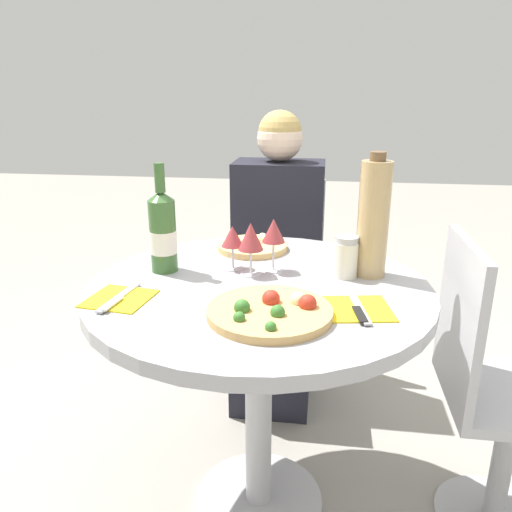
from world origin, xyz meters
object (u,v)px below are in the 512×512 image
chair_behind_diner (279,282)px  chair_empty_side (491,396)px  wine_bottle (163,232)px  tall_carafe (373,219)px  pizza_large (271,311)px  seated_diner (276,274)px  dining_table (259,327)px

chair_behind_diner → chair_empty_side: same height
chair_behind_diner → wine_bottle: bearing=70.8°
tall_carafe → pizza_large: bearing=-128.3°
chair_empty_side → pizza_large: chair_empty_side is taller
seated_diner → chair_empty_side: bearing=136.3°
chair_empty_side → tall_carafe: tall_carafe is taller
seated_diner → tall_carafe: seated_diner is taller
chair_empty_side → seated_diner: bearing=-133.7°
pizza_large → wine_bottle: wine_bottle is taller
chair_empty_side → pizza_large: (-0.60, -0.23, 0.33)m
seated_diner → wine_bottle: (-0.26, -0.61, 0.34)m
dining_table → chair_empty_side: 0.68m
wine_bottle → tall_carafe: bearing=4.4°
dining_table → pizza_large: 0.25m
dining_table → wine_bottle: bearing=166.4°
seated_diner → tall_carafe: 0.76m
chair_empty_side → wine_bottle: wine_bottle is taller
pizza_large → tall_carafe: 0.42m
chair_empty_side → tall_carafe: bearing=-102.3°
chair_behind_diner → seated_diner: seated_diner is taller
wine_bottle → seated_diner: bearing=66.7°
seated_diner → pizza_large: seated_diner is taller
dining_table → seated_diner: (-0.02, 0.68, -0.10)m
chair_behind_diner → seated_diner: 0.17m
chair_empty_side → pizza_large: bearing=-68.6°
seated_diner → dining_table: bearing=91.7°
chair_empty_side → chair_behind_diner: bearing=-139.5°
pizza_large → wine_bottle: bearing=142.0°
seated_diner → pizza_large: bearing=94.9°
chair_behind_diner → tall_carafe: 0.91m
dining_table → wine_bottle: size_ratio=2.99×
chair_behind_diner → wine_bottle: (-0.26, -0.75, 0.43)m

